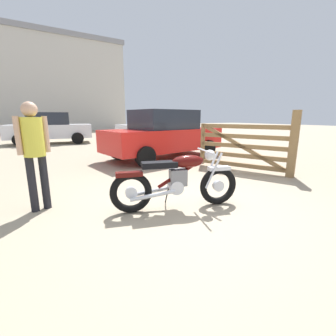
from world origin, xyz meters
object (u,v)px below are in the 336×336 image
(timber_gate, at_px, (253,146))
(white_estate_far, at_px, (156,128))
(vintage_motorcycle, at_px, (178,181))
(silver_sedan_mid, at_px, (50,128))
(pale_sedan_back, at_px, (164,135))
(bystander, at_px, (34,146))

(timber_gate, height_order, white_estate_far, white_estate_far)
(vintage_motorcycle, height_order, silver_sedan_mid, silver_sedan_mid)
(timber_gate, relative_size, pale_sedan_back, 0.53)
(vintage_motorcycle, distance_m, bystander, 2.24)
(vintage_motorcycle, height_order, white_estate_far, white_estate_far)
(vintage_motorcycle, height_order, pale_sedan_back, pale_sedan_back)
(vintage_motorcycle, bearing_deg, pale_sedan_back, 79.61)
(white_estate_far, bearing_deg, silver_sedan_mid, -32.39)
(bystander, height_order, white_estate_far, white_estate_far)
(vintage_motorcycle, xyz_separation_m, white_estate_far, (3.92, 9.05, 0.38))
(pale_sedan_back, distance_m, white_estate_far, 5.28)
(silver_sedan_mid, bearing_deg, bystander, 93.41)
(timber_gate, relative_size, white_estate_far, 0.53)
(vintage_motorcycle, distance_m, white_estate_far, 9.87)
(vintage_motorcycle, relative_size, pale_sedan_back, 0.46)
(timber_gate, bearing_deg, pale_sedan_back, -5.59)
(vintage_motorcycle, relative_size, silver_sedan_mid, 0.47)
(vintage_motorcycle, height_order, bystander, bystander)
(timber_gate, distance_m, bystander, 4.97)
(vintage_motorcycle, xyz_separation_m, bystander, (-1.94, 0.98, 0.57))
(pale_sedan_back, xyz_separation_m, silver_sedan_mid, (-3.33, 7.08, 0.00))
(timber_gate, bearing_deg, vintage_motorcycle, 85.69)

